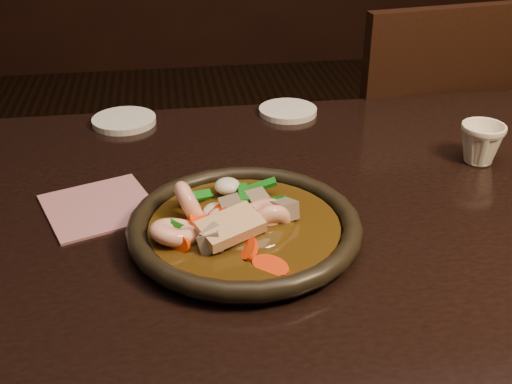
{
  "coord_description": "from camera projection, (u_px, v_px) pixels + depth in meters",
  "views": [
    {
      "loc": [
        -0.36,
        -0.72,
        1.21
      ],
      "look_at": [
        -0.25,
        0.01,
        0.8
      ],
      "focal_mm": 45.0,
      "sensor_mm": 36.0,
      "label": 1
    }
  ],
  "objects": [
    {
      "name": "table",
      "position": [
        430.0,
        259.0,
        0.93
      ],
      "size": [
        1.6,
        0.9,
        0.75
      ],
      "color": "black",
      "rests_on": "floor"
    },
    {
      "name": "plate",
      "position": [
        244.0,
        228.0,
        0.84
      ],
      "size": [
        0.31,
        0.31,
        0.03
      ],
      "color": "black",
      "rests_on": "table"
    },
    {
      "name": "chopsticks",
      "position": [
        227.0,
        233.0,
        0.85
      ],
      "size": [
        0.01,
        0.23,
        0.01
      ],
      "rotation": [
        0.0,
        0.0,
        0.0
      ],
      "color": "#9F7F5A",
      "rests_on": "table"
    },
    {
      "name": "saucer_right",
      "position": [
        288.0,
        111.0,
        1.22
      ],
      "size": [
        0.11,
        0.11,
        0.01
      ],
      "primitive_type": "cylinder",
      "color": "white",
      "rests_on": "table"
    },
    {
      "name": "tea_cup",
      "position": [
        481.0,
        142.0,
        1.02
      ],
      "size": [
        0.09,
        0.08,
        0.07
      ],
      "primitive_type": "imported",
      "rotation": [
        0.0,
        0.0,
        -0.28
      ],
      "color": "#ECE6CC",
      "rests_on": "table"
    },
    {
      "name": "saucer_left",
      "position": [
        124.0,
        121.0,
        1.17
      ],
      "size": [
        0.12,
        0.12,
        0.01
      ],
      "primitive_type": "cylinder",
      "color": "white",
      "rests_on": "table"
    },
    {
      "name": "chair",
      "position": [
        411.0,
        168.0,
        1.57
      ],
      "size": [
        0.49,
        0.49,
        0.92
      ],
      "rotation": [
        0.0,
        0.0,
        3.28
      ],
      "color": "black",
      "rests_on": "floor"
    },
    {
      "name": "napkin",
      "position": [
        100.0,
        207.0,
        0.91
      ],
      "size": [
        0.19,
        0.19,
        0.0
      ],
      "primitive_type": "cube",
      "rotation": [
        0.0,
        0.0,
        0.35
      ],
      "color": "#A86772",
      "rests_on": "table"
    },
    {
      "name": "stirfry",
      "position": [
        236.0,
        224.0,
        0.83
      ],
      "size": [
        0.21,
        0.23,
        0.08
      ],
      "color": "#37240A",
      "rests_on": "plate"
    }
  ]
}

